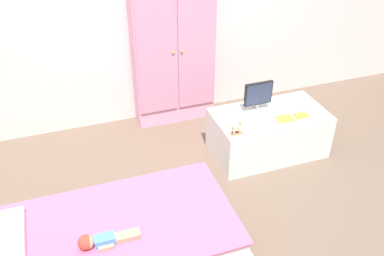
{
  "coord_description": "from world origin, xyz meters",
  "views": [
    {
      "loc": [
        -0.73,
        -2.12,
        2.3
      ],
      "look_at": [
        0.16,
        0.42,
        0.52
      ],
      "focal_mm": 39.47,
      "sensor_mm": 36.0,
      "label": 1
    }
  ],
  "objects_px": {
    "bed": "(108,239)",
    "wardrobe": "(173,46)",
    "book_orange": "(301,115)",
    "tv_stand": "(268,133)",
    "tv_monitor": "(258,95)",
    "rocking_horse_toy": "(238,127)",
    "book_yellow": "(285,119)",
    "doll": "(98,241)"
  },
  "relations": [
    {
      "from": "book_yellow",
      "to": "book_orange",
      "type": "height_order",
      "value": "same"
    },
    {
      "from": "book_yellow",
      "to": "bed",
      "type": "bearing_deg",
      "value": -161.25
    },
    {
      "from": "tv_monitor",
      "to": "book_orange",
      "type": "xyz_separation_m",
      "value": [
        0.31,
        -0.21,
        -0.15
      ]
    },
    {
      "from": "bed",
      "to": "doll",
      "type": "distance_m",
      "value": 0.21
    },
    {
      "from": "bed",
      "to": "tv_stand",
      "type": "relative_size",
      "value": 1.76
    },
    {
      "from": "rocking_horse_toy",
      "to": "bed",
      "type": "bearing_deg",
      "value": -157.07
    },
    {
      "from": "rocking_horse_toy",
      "to": "book_yellow",
      "type": "distance_m",
      "value": 0.48
    },
    {
      "from": "book_yellow",
      "to": "book_orange",
      "type": "distance_m",
      "value": 0.16
    },
    {
      "from": "doll",
      "to": "wardrobe",
      "type": "height_order",
      "value": "wardrobe"
    },
    {
      "from": "tv_stand",
      "to": "tv_monitor",
      "type": "distance_m",
      "value": 0.38
    },
    {
      "from": "bed",
      "to": "wardrobe",
      "type": "xyz_separation_m",
      "value": [
        0.94,
        1.51,
        0.66
      ]
    },
    {
      "from": "doll",
      "to": "tv_monitor",
      "type": "relative_size",
      "value": 1.45
    },
    {
      "from": "wardrobe",
      "to": "tv_monitor",
      "type": "relative_size",
      "value": 5.74
    },
    {
      "from": "doll",
      "to": "wardrobe",
      "type": "distance_m",
      "value": 1.99
    },
    {
      "from": "tv_monitor",
      "to": "book_yellow",
      "type": "distance_m",
      "value": 0.3
    },
    {
      "from": "bed",
      "to": "book_orange",
      "type": "relative_size",
      "value": 14.88
    },
    {
      "from": "tv_stand",
      "to": "book_orange",
      "type": "relative_size",
      "value": 8.45
    },
    {
      "from": "bed",
      "to": "tv_stand",
      "type": "xyz_separation_m",
      "value": [
        1.55,
        0.67,
        0.09
      ]
    },
    {
      "from": "book_orange",
      "to": "rocking_horse_toy",
      "type": "bearing_deg",
      "value": -174.24
    },
    {
      "from": "doll",
      "to": "bed",
      "type": "bearing_deg",
      "value": 60.56
    },
    {
      "from": "doll",
      "to": "tv_monitor",
      "type": "height_order",
      "value": "tv_monitor"
    },
    {
      "from": "doll",
      "to": "wardrobe",
      "type": "bearing_deg",
      "value": 58.24
    },
    {
      "from": "doll",
      "to": "book_orange",
      "type": "relative_size",
      "value": 3.37
    },
    {
      "from": "bed",
      "to": "book_yellow",
      "type": "xyz_separation_m",
      "value": [
        1.62,
        0.55,
        0.3
      ]
    },
    {
      "from": "rocking_horse_toy",
      "to": "book_yellow",
      "type": "xyz_separation_m",
      "value": [
        0.47,
        0.06,
        -0.06
      ]
    },
    {
      "from": "tv_monitor",
      "to": "bed",
      "type": "bearing_deg",
      "value": -152.45
    },
    {
      "from": "wardrobe",
      "to": "tv_monitor",
      "type": "bearing_deg",
      "value": -54.83
    },
    {
      "from": "bed",
      "to": "book_yellow",
      "type": "bearing_deg",
      "value": 18.75
    },
    {
      "from": "bed",
      "to": "tv_stand",
      "type": "height_order",
      "value": "tv_stand"
    },
    {
      "from": "wardrobe",
      "to": "tv_stand",
      "type": "xyz_separation_m",
      "value": [
        0.61,
        -0.84,
        -0.57
      ]
    },
    {
      "from": "doll",
      "to": "rocking_horse_toy",
      "type": "relative_size",
      "value": 3.02
    },
    {
      "from": "book_orange",
      "to": "bed",
      "type": "bearing_deg",
      "value": -162.79
    },
    {
      "from": "book_yellow",
      "to": "book_orange",
      "type": "relative_size",
      "value": 1.24
    },
    {
      "from": "book_yellow",
      "to": "tv_monitor",
      "type": "bearing_deg",
      "value": 126.51
    },
    {
      "from": "tv_monitor",
      "to": "rocking_horse_toy",
      "type": "bearing_deg",
      "value": -138.44
    },
    {
      "from": "tv_stand",
      "to": "tv_monitor",
      "type": "bearing_deg",
      "value": 132.48
    },
    {
      "from": "book_orange",
      "to": "book_yellow",
      "type": "bearing_deg",
      "value": -180.0
    },
    {
      "from": "tv_stand",
      "to": "bed",
      "type": "bearing_deg",
      "value": -156.55
    },
    {
      "from": "wardrobe",
      "to": "tv_stand",
      "type": "bearing_deg",
      "value": -53.95
    },
    {
      "from": "doll",
      "to": "book_yellow",
      "type": "height_order",
      "value": "book_yellow"
    },
    {
      "from": "wardrobe",
      "to": "rocking_horse_toy",
      "type": "xyz_separation_m",
      "value": [
        0.21,
        -1.02,
        -0.31
      ]
    },
    {
      "from": "tv_stand",
      "to": "book_orange",
      "type": "distance_m",
      "value": 0.33
    }
  ]
}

